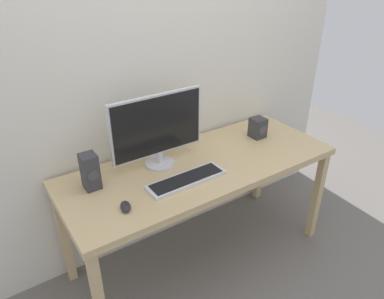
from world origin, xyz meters
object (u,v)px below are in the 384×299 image
desk (201,173)px  mouse (126,206)px  speaker_left (90,172)px  monitor (158,128)px  speaker_right (258,128)px  keyboard_primary (187,180)px

desk → mouse: mouse is taller
desk → speaker_left: 0.69m
monitor → speaker_right: bearing=-4.3°
monitor → keyboard_primary: bearing=-81.9°
desk → mouse: 0.61m
desk → speaker_left: speaker_left is taller
keyboard_primary → mouse: mouse is taller
keyboard_primary → speaker_right: size_ratio=3.41×
keyboard_primary → speaker_left: bearing=152.9°
monitor → speaker_right: monitor is taller
keyboard_primary → speaker_right: (0.73, 0.20, 0.06)m
mouse → speaker_right: bearing=27.8°
keyboard_primary → monitor: bearing=98.1°
desk → speaker_right: bearing=8.5°
keyboard_primary → mouse: size_ratio=5.14×
monitor → speaker_right: (0.76, -0.06, -0.17)m
desk → speaker_right: (0.55, 0.08, 0.14)m
mouse → speaker_left: (-0.07, 0.28, 0.09)m
keyboard_primary → mouse: (-0.40, -0.04, 0.01)m
mouse → desk: bearing=31.0°
speaker_right → speaker_left: (-1.20, 0.04, 0.03)m
monitor → speaker_left: monitor is taller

